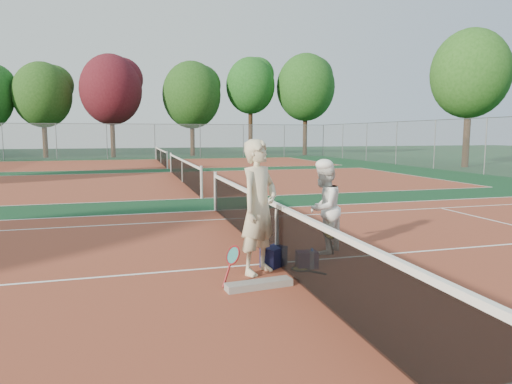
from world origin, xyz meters
TOP-DOWN VIEW (x-y plane):
  - ground at (0.00, 0.00)m, footprint 130.00×130.00m
  - court_main at (0.00, 0.00)m, footprint 23.77×10.97m
  - court_far_a at (0.00, 13.50)m, footprint 23.77×10.97m
  - court_far_b at (0.00, 27.00)m, footprint 23.77×10.97m
  - net_main at (0.00, 0.00)m, footprint 0.10×10.98m
  - net_far_a at (0.00, 13.50)m, footprint 0.10×10.98m
  - net_far_b at (0.00, 27.00)m, footprint 0.10×10.98m
  - fence_back at (0.00, 34.00)m, footprint 32.00×0.06m
  - player_a at (-0.43, -0.42)m, footprint 0.90×0.86m
  - player_b at (1.03, 0.43)m, footprint 1.01×1.00m
  - racket_red at (-0.94, -0.85)m, footprint 0.38×0.38m
  - racket_black_held at (1.01, 0.14)m, footprint 0.39×0.39m
  - racket_spare at (0.23, -0.47)m, footprint 0.59×0.63m
  - sports_bag_navy at (-0.10, -0.14)m, footprint 0.49×0.47m
  - sports_bag_purple at (0.39, -0.37)m, footprint 0.36×0.27m
  - net_cover_canvas at (-0.63, -1.11)m, footprint 0.99×0.33m
  - water_bottle at (0.44, -0.46)m, footprint 0.09×0.09m
  - tree_back_1 at (-9.49, 38.06)m, footprint 5.06×5.06m
  - tree_back_maroon at (-3.60, 37.24)m, footprint 5.54×5.54m
  - tree_back_3 at (3.82, 37.77)m, footprint 5.60×5.60m
  - tree_back_4 at (9.64, 37.53)m, footprint 4.83×4.83m
  - tree_back_5 at (15.14, 36.60)m, footprint 5.83×5.83m
  - tree_right_1 at (18.85, 17.85)m, footprint 4.90×4.90m

SIDE VIEW (x-z plane):
  - ground at x=0.00m, z-range 0.00..0.00m
  - court_main at x=0.00m, z-range 0.00..0.01m
  - court_far_a at x=0.00m, z-range 0.00..0.01m
  - court_far_b at x=0.00m, z-range 0.00..0.01m
  - racket_spare at x=0.23m, z-range 0.00..0.03m
  - net_cover_canvas at x=-0.63m, z-range 0.00..0.10m
  - sports_bag_purple at x=0.39m, z-range 0.00..0.27m
  - water_bottle at x=0.44m, z-range 0.00..0.30m
  - sports_bag_navy at x=-0.10m, z-range 0.00..0.32m
  - racket_black_held at x=1.01m, z-range 0.00..0.55m
  - racket_red at x=-0.94m, z-range 0.00..0.55m
  - net_main at x=0.00m, z-range 0.00..1.02m
  - net_far_a at x=0.00m, z-range 0.00..1.02m
  - net_far_b at x=0.00m, z-range 0.00..1.02m
  - player_b at x=1.03m, z-range 0.00..1.65m
  - player_a at x=-0.43m, z-range 0.00..2.08m
  - fence_back at x=0.00m, z-range 0.00..3.00m
  - tree_back_1 at x=-9.49m, z-range 1.33..9.86m
  - tree_back_3 at x=3.82m, z-range 1.31..10.40m
  - tree_right_1 at x=18.85m, z-range 1.55..10.32m
  - tree_back_maroon at x=-3.60m, z-range 1.46..10.79m
  - tree_back_5 at x=15.14m, z-range 1.70..11.84m
  - tree_back_4 at x=9.64m, z-range 2.02..11.70m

